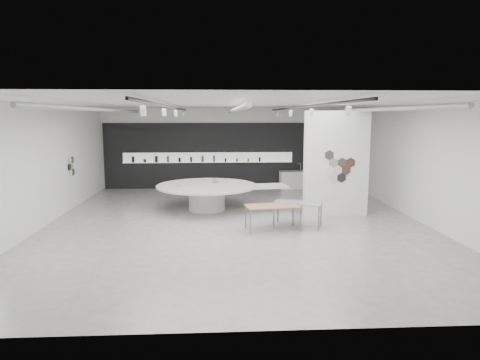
{
  "coord_description": "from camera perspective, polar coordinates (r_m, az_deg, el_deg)",
  "views": [
    {
      "loc": [
        -0.59,
        -13.4,
        3.42
      ],
      "look_at": [
        0.2,
        1.2,
        1.23
      ],
      "focal_mm": 32.0,
      "sensor_mm": 36.0,
      "label": 1
    }
  ],
  "objects": [
    {
      "name": "partition_column",
      "position": [
        15.05,
        12.7,
        2.13
      ],
      "size": [
        2.2,
        0.38,
        3.6
      ],
      "color": "white",
      "rests_on": "ground"
    },
    {
      "name": "sample_table_stone",
      "position": [
        13.48,
        7.72,
        -3.24
      ],
      "size": [
        1.63,
        1.19,
        0.76
      ],
      "rotation": [
        0.0,
        0.0,
        -0.35
      ],
      "color": "gray",
      "rests_on": "ground"
    },
    {
      "name": "display_island",
      "position": [
        15.69,
        -4.16,
        -1.83
      ],
      "size": [
        5.05,
        4.15,
        0.94
      ],
      "rotation": [
        0.0,
        0.0,
        0.14
      ],
      "color": "white",
      "rests_on": "ground"
    },
    {
      "name": "kitchen_counter",
      "position": [
        20.48,
        7.4,
        0.05
      ],
      "size": [
        1.54,
        0.67,
        1.19
      ],
      "rotation": [
        0.0,
        0.0,
        0.06
      ],
      "color": "white",
      "rests_on": "ground"
    },
    {
      "name": "back_wall_display",
      "position": [
        20.43,
        -1.67,
        3.24
      ],
      "size": [
        11.8,
        0.27,
        3.1
      ],
      "color": "black",
      "rests_on": "ground"
    },
    {
      "name": "room",
      "position": [
        13.47,
        -0.97,
        2.78
      ],
      "size": [
        12.02,
        14.02,
        3.82
      ],
      "color": "#A19E98",
      "rests_on": "ground"
    },
    {
      "name": "sample_table_wood",
      "position": [
        12.94,
        4.38,
        -3.66
      ],
      "size": [
        1.69,
        1.01,
        0.75
      ],
      "rotation": [
        0.0,
        0.0,
        0.13
      ],
      "color": "#9D7151",
      "rests_on": "ground"
    }
  ]
}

